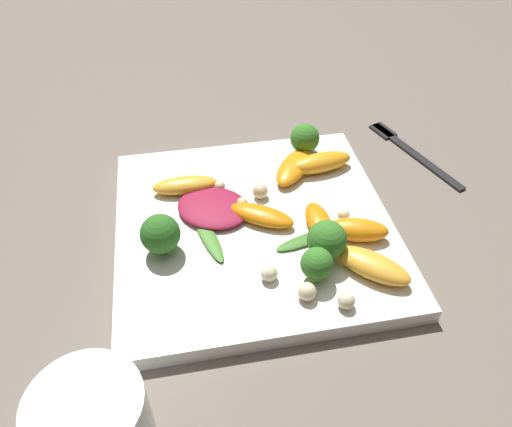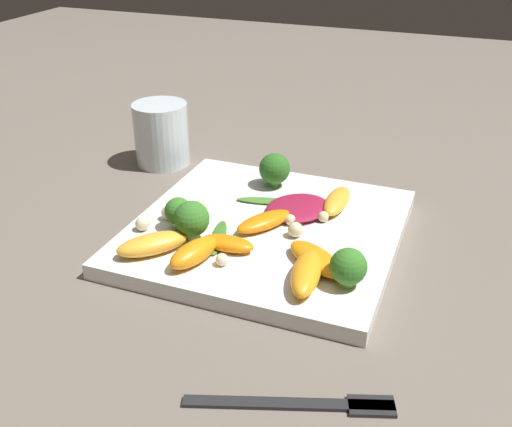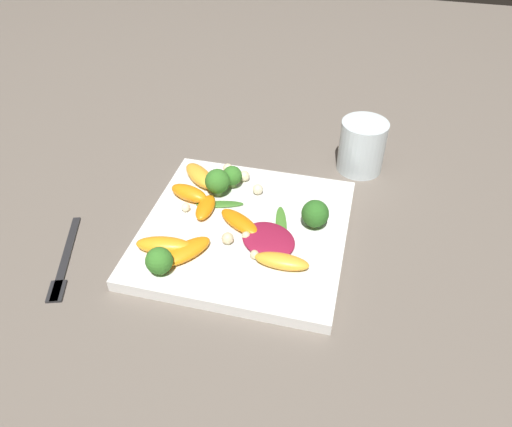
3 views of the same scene
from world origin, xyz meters
The scene contains 25 objects.
ground_plane centered at (0.00, 0.00, 0.00)m, with size 2.40×2.40×0.00m, color #6B6056.
plate centered at (0.00, 0.00, 0.01)m, with size 0.29×0.29×0.02m.
drinking_glass centered at (-0.22, 0.15, 0.05)m, with size 0.08×0.08×0.09m.
fork centered at (0.12, -0.23, 0.00)m, with size 0.16×0.07×0.01m.
radicchio_leaf_0 centered at (0.02, 0.04, 0.02)m, with size 0.10×0.10×0.01m.
orange_segment_0 centered at (0.08, -0.09, 0.03)m, with size 0.04×0.08×0.02m.
orange_segment_1 centered at (0.08, -0.06, 0.03)m, with size 0.08×0.07×0.02m.
orange_segment_2 centered at (-0.04, -0.10, 0.03)m, with size 0.04×0.07×0.02m.
orange_segment_3 centered at (0.06, 0.07, 0.03)m, with size 0.03×0.07×0.02m.
orange_segment_4 centered at (-0.09, -0.10, 0.03)m, with size 0.08×0.08×0.02m.
orange_segment_5 centered at (0.00, -0.01, 0.03)m, with size 0.06×0.08×0.02m.
orange_segment_6 centered at (-0.02, -0.07, 0.03)m, with size 0.06×0.03×0.02m.
broccoli_floret_0 centered at (-0.03, 0.10, 0.04)m, with size 0.04×0.04×0.04m.
broccoli_floret_1 centered at (-0.06, -0.06, 0.04)m, with size 0.04×0.04×0.05m.
broccoli_floret_2 centered at (-0.09, -0.04, 0.04)m, with size 0.03×0.03×0.04m.
broccoli_floret_3 centered at (0.11, -0.08, 0.04)m, with size 0.04×0.04×0.04m.
arugula_sprig_0 centered at (-0.01, 0.05, 0.02)m, with size 0.09×0.04×0.00m.
arugula_sprig_1 centered at (-0.04, -0.05, 0.02)m, with size 0.03×0.07×0.00m.
macadamia_nut_0 centered at (0.04, -0.01, 0.03)m, with size 0.02×0.02×0.02m.
macadamia_nut_1 centered at (0.03, 0.01, 0.02)m, with size 0.01×0.01×0.01m.
macadamia_nut_2 centered at (-0.01, -0.10, 0.02)m, with size 0.01×0.01×0.01m.
macadamia_nut_3 centered at (0.06, 0.03, 0.02)m, with size 0.01×0.01×0.01m.
macadamia_nut_4 centered at (-0.13, -0.06, 0.03)m, with size 0.02×0.02×0.02m.
macadamia_nut_5 centered at (-0.08, 0.00, 0.03)m, with size 0.02×0.02×0.02m.
macadamia_nut_6 centered at (-0.11, -0.03, 0.03)m, with size 0.02×0.02×0.02m.
Camera 3 is at (0.52, 0.15, 0.51)m, focal length 35.00 mm.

